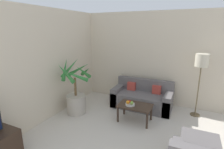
{
  "coord_description": "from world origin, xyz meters",
  "views": [
    {
      "loc": [
        -0.14,
        0.89,
        2.21
      ],
      "look_at": [
        -2.08,
        5.07,
        1.0
      ],
      "focal_mm": 28.0,
      "sensor_mm": 36.0,
      "label": 1
    }
  ],
  "objects": [
    {
      "name": "wall_back",
      "position": [
        0.0,
        6.04,
        1.35
      ],
      "size": [
        8.17,
        0.06,
        2.7
      ],
      "color": "beige",
      "rests_on": "ground_plane"
    },
    {
      "name": "sofa_loveseat",
      "position": [
        -1.33,
        5.51,
        0.28
      ],
      "size": [
        1.66,
        0.76,
        0.78
      ],
      "color": "#605B5B",
      "rests_on": "ground_plane"
    },
    {
      "name": "ottoman",
      "position": [
        0.14,
        3.97,
        0.18
      ],
      "size": [
        0.63,
        0.49,
        0.37
      ],
      "color": "#605B5B",
      "rests_on": "ground_plane"
    },
    {
      "name": "fruit_bowl",
      "position": [
        -1.38,
        4.61,
        0.44
      ],
      "size": [
        0.22,
        0.22,
        0.05
      ],
      "color": "beige",
      "rests_on": "coffee_table"
    },
    {
      "name": "apple_red",
      "position": [
        -1.41,
        4.66,
        0.5
      ],
      "size": [
        0.06,
        0.06,
        0.06
      ],
      "color": "red",
      "rests_on": "fruit_bowl"
    },
    {
      "name": "potted_palm",
      "position": [
        -2.82,
        4.41,
        0.5
      ],
      "size": [
        0.85,
        0.94,
        1.48
      ],
      "color": "#ADA393",
      "rests_on": "ground_plane"
    },
    {
      "name": "coffee_table",
      "position": [
        -1.27,
        4.66,
        0.35
      ],
      "size": [
        0.81,
        0.52,
        0.42
      ],
      "color": "#38281E",
      "rests_on": "ground_plane"
    },
    {
      "name": "wall_left",
      "position": [
        -3.32,
        3.0,
        1.35
      ],
      "size": [
        0.06,
        7.61,
        2.7
      ],
      "color": "beige",
      "rests_on": "ground_plane"
    },
    {
      "name": "floor_lamp",
      "position": [
        0.09,
        5.61,
        1.38
      ],
      "size": [
        0.31,
        0.31,
        1.63
      ],
      "color": "brown",
      "rests_on": "ground_plane"
    },
    {
      "name": "orange_fruit",
      "position": [
        -1.43,
        4.57,
        0.5
      ],
      "size": [
        0.08,
        0.08,
        0.08
      ],
      "color": "orange",
      "rests_on": "fruit_bowl"
    },
    {
      "name": "apple_green",
      "position": [
        -1.33,
        4.58,
        0.5
      ],
      "size": [
        0.08,
        0.08,
        0.08
      ],
      "color": "olive",
      "rests_on": "fruit_bowl"
    }
  ]
}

